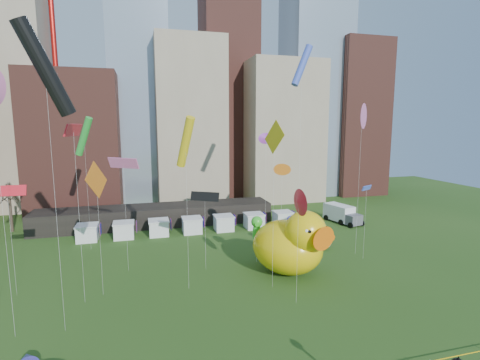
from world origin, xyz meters
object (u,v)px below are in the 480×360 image
object	(u,v)px
seahorse_green	(257,230)
box_truck	(341,214)
big_duck	(291,244)
small_duck	(322,240)
seahorse_purple	(291,226)

from	to	relation	value
seahorse_green	box_truck	xyz separation A→B (m)	(19.48, 13.48, -2.52)
big_duck	seahorse_green	xyz separation A→B (m)	(-2.55, 4.28, 0.55)
big_duck	small_duck	distance (m)	9.90
big_duck	seahorse_purple	size ratio (longest dim) A/B	2.18
big_duck	small_duck	bearing A→B (deg)	19.28
seahorse_purple	box_truck	world-z (taller)	seahorse_purple
big_duck	small_duck	size ratio (longest dim) A/B	2.66
box_truck	big_duck	bearing A→B (deg)	-147.45
big_duck	small_duck	xyz separation A→B (m)	(7.22, 6.43, -2.17)
seahorse_green	box_truck	size ratio (longest dim) A/B	0.78
seahorse_purple	box_truck	xyz separation A→B (m)	(14.30, 11.61, -2.12)
small_duck	seahorse_green	size ratio (longest dim) A/B	0.71
small_duck	box_truck	xyz separation A→B (m)	(9.71, 11.34, 0.20)
seahorse_green	box_truck	distance (m)	23.82
seahorse_green	big_duck	bearing A→B (deg)	-42.23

